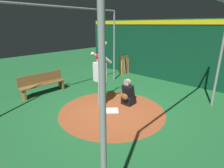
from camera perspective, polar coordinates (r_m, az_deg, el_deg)
name	(u,v)px	position (r m, az deg, el deg)	size (l,w,h in m)	color
ground_plane	(112,111)	(6.16, 0.00, -8.42)	(26.90, 26.90, 0.00)	#216633
dirt_circle	(112,111)	(6.16, 0.00, -8.40)	(3.52, 3.52, 0.01)	#9E4C28
home_plate	(112,110)	(6.15, 0.00, -8.32)	(0.42, 0.42, 0.01)	white
batter	(100,74)	(6.21, -3.78, 3.12)	(0.68, 0.49, 2.19)	#BCBCC0
catcher	(128,95)	(6.51, 5.07, -3.33)	(0.58, 0.40, 0.96)	black
back_wall	(174,51)	(9.40, 18.95, 9.67)	(0.22, 10.90, 3.01)	#0C3D26
cage_frame	(112,40)	(5.52, 0.00, 13.68)	(5.57, 4.77, 3.39)	gray
bat_rack	(126,65)	(10.72, 4.58, 5.97)	(1.18, 0.21, 1.05)	olive
bench	(43,83)	(8.03, -20.98, 0.27)	(1.90, 0.36, 0.85)	olive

